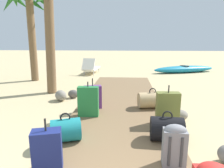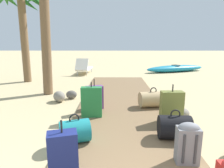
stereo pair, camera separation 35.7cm
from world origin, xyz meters
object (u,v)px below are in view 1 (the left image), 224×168
suitcase_olive (168,108)px  palm_tree_far_left (29,8)px  backpack_grey (174,144)px  suitcase_navy (47,151)px  duffel_bag_black (167,129)px  duffel_bag_tan (152,100)px  suitcase_purple (93,97)px  suitcase_green (88,101)px  lounge_chair (91,67)px  kayak (184,69)px  duffel_bag_teal (66,130)px

suitcase_olive → palm_tree_far_left: palm_tree_far_left is taller
backpack_grey → suitcase_navy: size_ratio=0.82×
duffel_bag_black → duffel_bag_tan: bearing=91.4°
suitcase_purple → duffel_bag_black: bearing=-45.4°
backpack_grey → suitcase_green: (-1.43, 1.65, 0.03)m
duffel_bag_tan → suitcase_olive: size_ratio=0.94×
duffel_bag_tan → suitcase_navy: bearing=-122.1°
suitcase_purple → backpack_grey: (1.42, -2.15, 0.02)m
suitcase_navy → lounge_chair: size_ratio=0.44×
suitcase_olive → palm_tree_far_left: bearing=137.2°
suitcase_navy → palm_tree_far_left: 7.11m
suitcase_olive → lounge_chair: (-2.64, 6.28, -0.07)m
duffel_bag_tan → suitcase_navy: 2.97m
backpack_grey → suitcase_navy: bearing=-171.9°
duffel_bag_black → kayak: 8.10m
duffel_bag_teal → suitcase_green: size_ratio=0.75×
duffel_bag_teal → kayak: size_ratio=0.16×
lounge_chair → kayak: 4.94m
backpack_grey → suitcase_olive: (0.17, 1.36, 0.02)m
palm_tree_far_left → suitcase_green: bearing=-52.7°
duffel_bag_tan → lounge_chair: size_ratio=0.46×
duffel_bag_teal → suitcase_green: suitcase_green is taller
duffel_bag_black → duffel_bag_tan: size_ratio=0.75×
suitcase_navy → suitcase_olive: size_ratio=0.90×
kayak → suitcase_navy: bearing=-114.8°
duffel_bag_black → backpack_grey: size_ratio=0.95×
duffel_bag_teal → suitcase_purple: bearing=84.2°
suitcase_olive → duffel_bag_teal: bearing=-155.0°
duffel_bag_tan → duffel_bag_teal: bearing=-132.0°
suitcase_purple → backpack_grey: 2.58m
duffel_bag_black → palm_tree_far_left: 7.29m
suitcase_olive → suitcase_green: size_ratio=1.02×
kayak → duffel_bag_black: bearing=-107.1°
suitcase_olive → suitcase_green: 1.63m
duffel_bag_black → kayak: (2.38, 7.75, -0.10)m
duffel_bag_black → suitcase_green: (-1.47, 0.97, 0.12)m
suitcase_purple → duffel_bag_teal: (-0.16, -1.61, -0.09)m
suitcase_olive → kayak: suitcase_olive is taller
backpack_grey → palm_tree_far_left: 7.72m
suitcase_purple → palm_tree_far_left: size_ratio=0.19×
suitcase_green → palm_tree_far_left: size_ratio=0.20×
suitcase_olive → suitcase_green: bearing=169.8°
duffel_bag_black → backpack_grey: (-0.03, -0.67, 0.10)m
suitcase_green → kayak: (3.85, 6.77, -0.22)m
suitcase_olive → kayak: (2.24, 7.06, -0.21)m
duffel_bag_tan → kayak: duffel_bag_tan is taller
suitcase_purple → palm_tree_far_left: bearing=131.1°
suitcase_purple → backpack_grey: size_ratio=1.29×
duffel_bag_black → palm_tree_far_left: bearing=132.2°
backpack_grey → duffel_bag_tan: (-0.00, 2.29, -0.11)m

